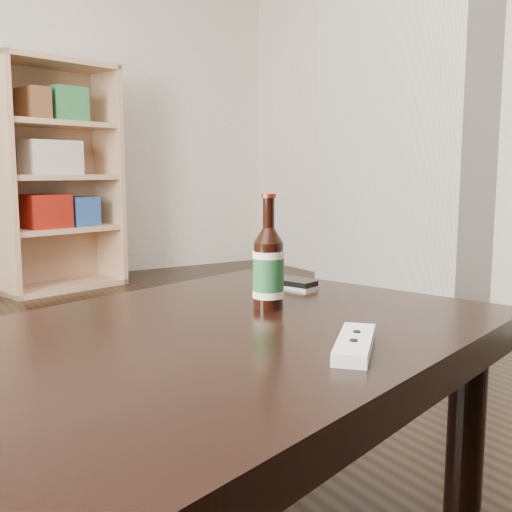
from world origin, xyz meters
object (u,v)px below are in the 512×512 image
coffee_table (162,382)px  remote (355,344)px  beer_bottle (268,269)px  bookshelf (54,173)px  phone (294,284)px

coffee_table → remote: (0.24, -0.20, 0.08)m
beer_bottle → remote: (-0.05, -0.32, -0.07)m
bookshelf → coffee_table: bearing=-115.9°
bookshelf → coffee_table: bookshelf is taller
coffee_table → beer_bottle: bearing=22.7°
bookshelf → beer_bottle: bearing=-111.0°
bookshelf → coffee_table: (-0.61, -3.16, -0.34)m
beer_bottle → remote: bearing=-98.3°
coffee_table → phone: (0.47, 0.27, 0.07)m
coffee_table → phone: phone is taller
bookshelf → remote: (-0.37, -3.36, -0.26)m
phone → bookshelf: bearing=69.5°
beer_bottle → phone: size_ratio=1.91×
remote → phone: bearing=111.5°
bookshelf → coffee_table: 3.24m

